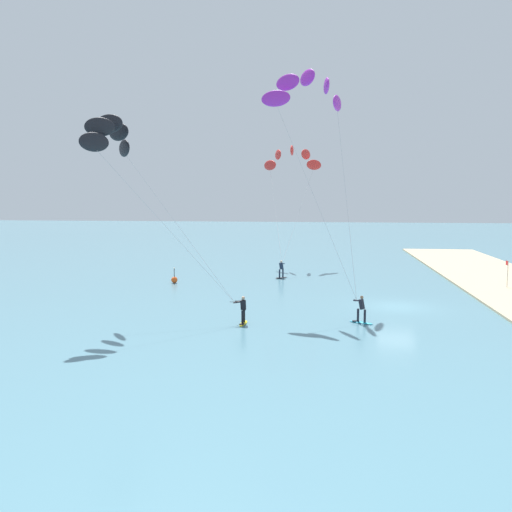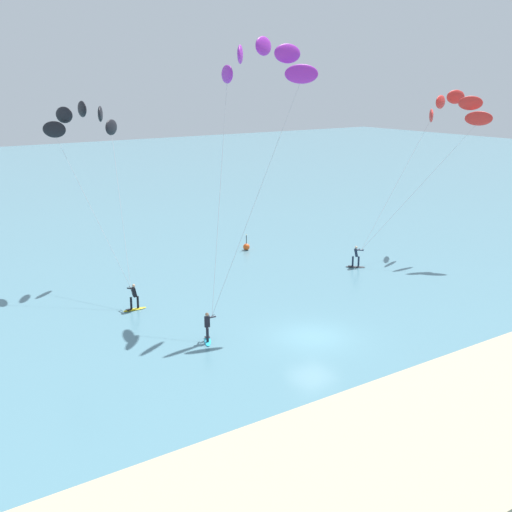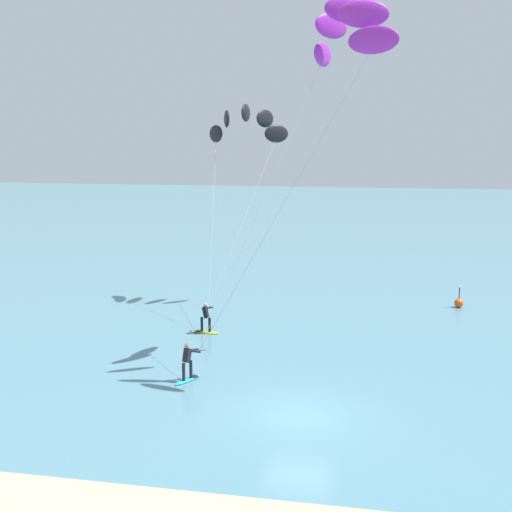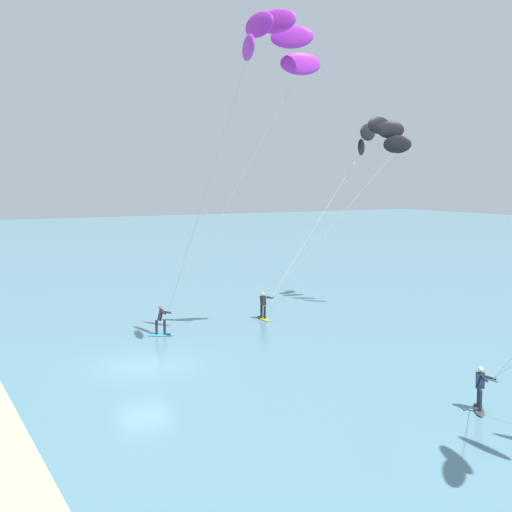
{
  "view_description": "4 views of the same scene",
  "coord_description": "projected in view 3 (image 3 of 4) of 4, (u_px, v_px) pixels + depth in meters",
  "views": [
    {
      "loc": [
        -36.82,
        5.15,
        7.59
      ],
      "look_at": [
        -2.02,
        9.56,
        3.61
      ],
      "focal_mm": 37.06,
      "sensor_mm": 36.0,
      "label": 1
    },
    {
      "loc": [
        -22.33,
        -26.27,
        13.93
      ],
      "look_at": [
        0.85,
        6.77,
        3.05
      ],
      "focal_mm": 46.19,
      "sensor_mm": 36.0,
      "label": 2
    },
    {
      "loc": [
        2.78,
        -23.17,
        10.35
      ],
      "look_at": [
        -2.9,
        6.59,
        4.91
      ],
      "focal_mm": 45.96,
      "sensor_mm": 36.0,
      "label": 3
    },
    {
      "loc": [
        28.6,
        -9.69,
        8.51
      ],
      "look_at": [
        2.11,
        4.73,
        5.03
      ],
      "focal_mm": 46.75,
      "sensor_mm": 36.0,
      "label": 4
    }
  ],
  "objects": [
    {
      "name": "marker_buoy",
      "position": [
        459.0,
        303.0,
        40.71
      ],
      "size": [
        0.56,
        0.56,
        1.38
      ],
      "color": "#EA5119",
      "rests_on": "ground"
    },
    {
      "name": "kitesurfer_nearshore",
      "position": [
        341.0,
        41.0,
        28.06
      ],
      "size": [
        9.05,
        7.48,
        16.33
      ],
      "color": "#23ADD1",
      "rests_on": "ground"
    },
    {
      "name": "kitesurfer_mid_water",
      "position": [
        244.0,
        131.0,
        40.96
      ],
      "size": [
        5.4,
        9.38,
        12.5
      ],
      "color": "yellow",
      "rests_on": "ground"
    },
    {
      "name": "ground_plane",
      "position": [
        299.0,
        416.0,
        24.75
      ],
      "size": [
        240.0,
        240.0,
        0.0
      ],
      "primitive_type": "plane",
      "color": "slate"
    }
  ]
}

